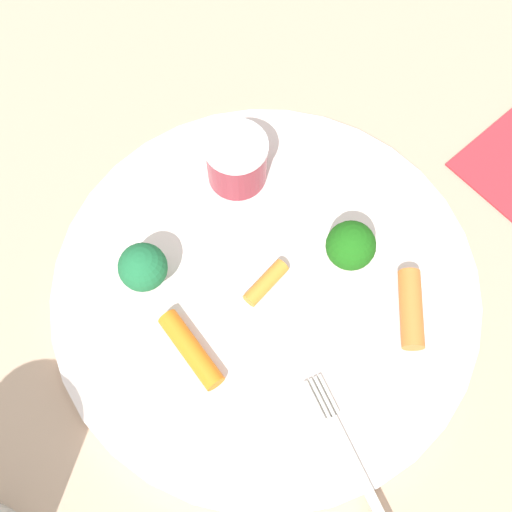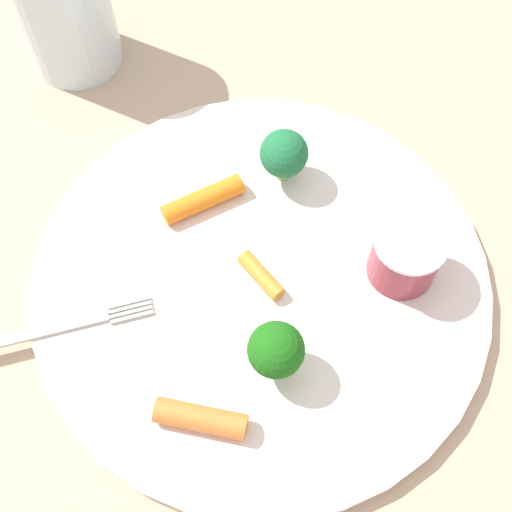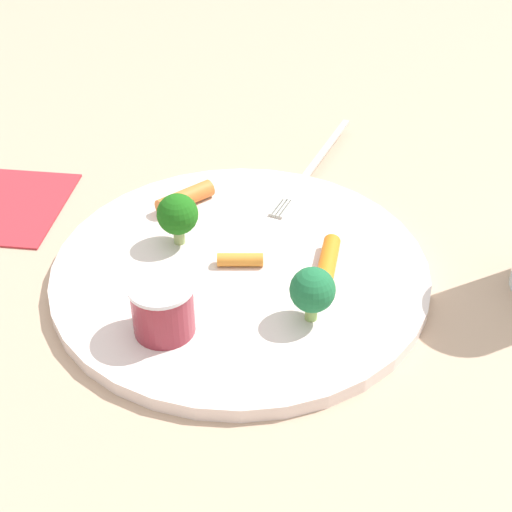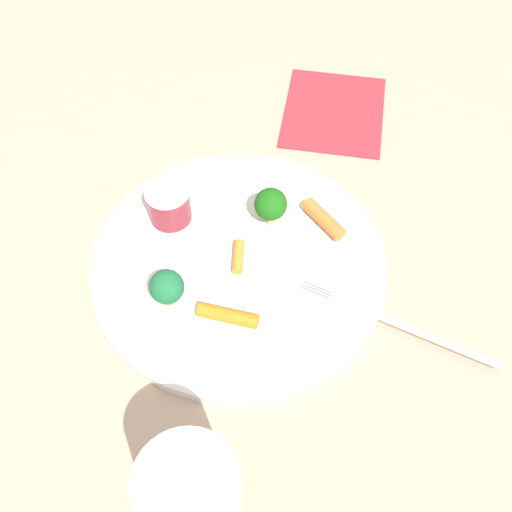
% 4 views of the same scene
% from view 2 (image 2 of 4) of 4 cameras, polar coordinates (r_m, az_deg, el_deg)
% --- Properties ---
extents(ground_plane, '(2.40, 2.40, 0.00)m').
position_cam_2_polar(ground_plane, '(0.47, 0.40, -2.51)').
color(ground_plane, tan).
extents(plate, '(0.30, 0.30, 0.01)m').
position_cam_2_polar(plate, '(0.47, 0.40, -2.20)').
color(plate, silver).
rests_on(plate, ground_plane).
extents(sauce_cup, '(0.05, 0.05, 0.04)m').
position_cam_2_polar(sauce_cup, '(0.45, 12.09, 0.02)').
color(sauce_cup, maroon).
rests_on(sauce_cup, plate).
extents(broccoli_floret_0, '(0.03, 0.03, 0.04)m').
position_cam_2_polar(broccoli_floret_0, '(0.48, 2.29, 8.30)').
color(broccoli_floret_0, '#8EB25D').
rests_on(broccoli_floret_0, plate).
extents(broccoli_floret_1, '(0.03, 0.03, 0.05)m').
position_cam_2_polar(broccoli_floret_1, '(0.41, 1.64, -7.68)').
color(broccoli_floret_1, '#9BB26A').
rests_on(broccoli_floret_1, plate).
extents(carrot_stick_0, '(0.04, 0.02, 0.01)m').
position_cam_2_polar(carrot_stick_0, '(0.46, 0.54, -1.50)').
color(carrot_stick_0, orange).
rests_on(carrot_stick_0, plate).
extents(carrot_stick_1, '(0.04, 0.06, 0.01)m').
position_cam_2_polar(carrot_stick_1, '(0.48, -4.34, 4.63)').
color(carrot_stick_1, orange).
rests_on(carrot_stick_1, plate).
extents(carrot_stick_2, '(0.06, 0.04, 0.02)m').
position_cam_2_polar(carrot_stick_2, '(0.42, -4.53, -13.06)').
color(carrot_stick_2, orange).
rests_on(carrot_stick_2, plate).
extents(fork, '(0.12, 0.17, 0.00)m').
position_cam_2_polar(fork, '(0.47, -19.93, -6.58)').
color(fork, beige).
rests_on(fork, plate).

